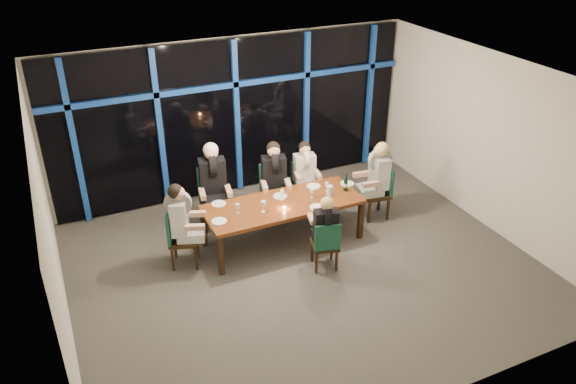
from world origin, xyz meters
name	(u,v)px	position (x,y,z in m)	size (l,w,h in m)	color
room	(306,150)	(0.00, 0.00, 2.02)	(7.04, 7.00, 3.02)	#524D48
window_wall	(236,115)	(0.01, 2.93, 1.55)	(6.86, 0.43, 2.94)	black
dining_table	(283,206)	(0.00, 0.80, 0.68)	(2.60, 1.00, 0.75)	brown
chair_far_left	(214,194)	(-0.86, 1.84, 0.60)	(0.58, 0.58, 1.07)	black
chair_far_mid	(273,189)	(0.20, 1.65, 0.56)	(0.56, 0.56, 1.01)	black
chair_far_right	(304,183)	(0.84, 1.73, 0.51)	(0.49, 0.49, 0.91)	black
chair_end_left	(178,235)	(-1.74, 0.90, 0.54)	(0.58, 0.58, 0.97)	black
chair_end_right	(380,189)	(1.94, 0.86, 0.55)	(0.52, 0.52, 0.99)	black
chair_near_mid	(326,243)	(0.28, -0.19, 0.48)	(0.49, 0.49, 0.86)	black
diner_far_left	(213,174)	(-0.87, 1.75, 1.02)	(0.58, 0.71, 1.05)	black
diner_far_mid	(274,171)	(0.18, 1.57, 0.96)	(0.57, 0.68, 0.98)	black
diner_far_right	(305,167)	(0.82, 1.65, 0.87)	(0.50, 0.61, 0.89)	silver
diner_end_left	(181,213)	(-1.67, 0.87, 0.93)	(0.66, 0.59, 0.94)	black
diner_end_right	(377,170)	(1.85, 0.87, 0.95)	(0.65, 0.53, 0.97)	black
diner_near_mid	(325,221)	(0.29, -0.12, 0.83)	(0.49, 0.58, 0.84)	black
plate_far_left	(219,204)	(-0.97, 1.20, 0.76)	(0.24, 0.24, 0.01)	white
plate_far_mid	(280,196)	(0.05, 1.02, 0.76)	(0.24, 0.24, 0.01)	white
plate_far_right	(314,186)	(0.72, 1.10, 0.76)	(0.24, 0.24, 0.01)	white
plate_end_left	(219,221)	(-1.14, 0.67, 0.76)	(0.24, 0.24, 0.01)	white
plate_end_right	(346,184)	(1.28, 0.95, 0.76)	(0.24, 0.24, 0.01)	white
plate_near_mid	(317,207)	(0.44, 0.43, 0.76)	(0.24, 0.24, 0.01)	white
wine_bottle	(346,185)	(1.14, 0.74, 0.87)	(0.07, 0.07, 0.31)	black
water_pitcher	(329,191)	(0.81, 0.70, 0.84)	(0.11, 0.10, 0.19)	silver
tea_light	(284,208)	(-0.06, 0.61, 0.76)	(0.05, 0.05, 0.03)	#FFA94C
wine_glass_a	(263,204)	(-0.40, 0.67, 0.89)	(0.07, 0.07, 0.19)	silver
wine_glass_b	(282,193)	(0.04, 0.91, 0.88)	(0.07, 0.07, 0.18)	silver
wine_glass_c	(312,192)	(0.51, 0.75, 0.87)	(0.06, 0.06, 0.16)	silver
wine_glass_d	(237,206)	(-0.78, 0.81, 0.87)	(0.06, 0.06, 0.16)	silver
wine_glass_e	(327,185)	(0.85, 0.87, 0.87)	(0.06, 0.06, 0.16)	silver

